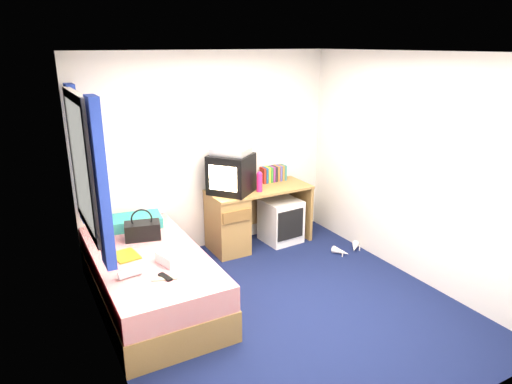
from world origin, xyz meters
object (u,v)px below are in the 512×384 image
pillow (136,221)px  storage_cube (281,220)px  magazine (126,256)px  white_heels (348,249)px  pink_water_bottle (259,183)px  handbag (143,230)px  water_bottle (130,273)px  towel (176,256)px  colour_swatch_fan (165,278)px  vcr (231,151)px  picture_frame (280,175)px  desk (239,217)px  aerosol_can (249,181)px  crt_tv (231,174)px  remote_control (165,277)px  bed (150,279)px

pillow → storage_cube: 1.87m
magazine → white_heels: bearing=-1.9°
pink_water_bottle → handbag: (-1.51, -0.24, -0.23)m
magazine → water_bottle: 0.43m
handbag → pink_water_bottle: bearing=22.4°
pillow → towel: pillow is taller
pillow → handbag: 0.37m
pink_water_bottle → colour_swatch_fan: 2.00m
pillow → vcr: size_ratio=1.28×
picture_frame → pink_water_bottle: pink_water_bottle is taller
storage_cube → magazine: storage_cube is taller
pillow → pink_water_bottle: pink_water_bottle is taller
handbag → magazine: (-0.26, -0.33, -0.09)m
desk → picture_frame: bearing=13.7°
handbag → water_bottle: (-0.33, -0.75, -0.06)m
vcr → aerosol_can: bearing=57.4°
crt_tv → white_heels: 1.72m
colour_swatch_fan → magazine: bearing=107.0°
picture_frame → white_heels: bearing=-63.0°
aerosol_can → storage_cube: bearing=-13.2°
remote_control → aerosol_can: bearing=26.2°
magazine → vcr: bearing=25.6°
bed → handbag: handbag is taller
pillow → towel: size_ratio=1.83×
colour_swatch_fan → white_heels: bearing=11.8°
vcr → handbag: bearing=-110.7°
picture_frame → magazine: bearing=-155.2°
vcr → white_heels: (1.21, -0.79, -1.22)m
desk → towel: (-1.17, -1.02, 0.18)m
remote_control → towel: bearing=39.7°
desk → storage_cube: desk is taller
picture_frame → magazine: (-2.26, -0.86, -0.27)m
handbag → towel: 0.66m
storage_cube → handbag: (-1.87, -0.30, 0.36)m
desk → water_bottle: (-1.63, -1.12, 0.17)m
crt_tv → picture_frame: 0.83m
desk → white_heels: size_ratio=3.06×
picture_frame → water_bottle: picture_frame is taller
bed → aerosol_can: bearing=26.8°
aerosol_can → magazine: (-1.72, -0.72, -0.30)m
magazine → white_heels: (2.67, -0.09, -0.51)m
vcr → colour_swatch_fan: bearing=-82.2°
picture_frame → towel: (-1.87, -1.19, -0.23)m
bed → magazine: 0.35m
handbag → remote_control: size_ratio=2.46×
vcr → desk: bearing=50.0°
vcr → magazine: vcr is taller
remote_control → crt_tv: bearing=31.0°
crt_tv → pink_water_bottle: size_ratio=2.86×
crt_tv → bed: bearing=-97.7°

